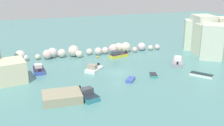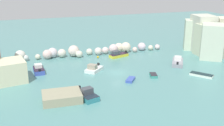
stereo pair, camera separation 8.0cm
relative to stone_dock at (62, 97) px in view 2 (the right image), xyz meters
The scene contains 13 objects.
cove_water 16.07m from the stone_dock, 36.78° to the left, with size 160.00×160.00×0.00m, color teal.
cliff_headland_right 45.63m from the stone_dock, 20.35° to the left, with size 20.60×20.66×9.51m.
rock_breakwater 26.19m from the stone_dock, 67.46° to the left, with size 37.12×3.99×2.76m.
stone_dock is the anchor object (origin of this frame).
channel_buoy 24.16m from the stone_dock, 60.61° to the left, with size 0.50×0.50×0.50m, color gold.
moored_boat_0 14.43m from the stone_dock, 18.42° to the left, with size 2.61×2.87×0.49m.
moored_boat_1 29.62m from the stone_dock, 21.19° to the left, with size 4.98×6.01×1.68m.
moored_boat_2 26.35m from the stone_dock, 50.43° to the left, with size 5.06×3.17×1.65m.
moored_boat_3 14.72m from the stone_dock, 54.95° to the left, with size 4.55×4.63×1.67m.
moored_boat_4 28.14m from the stone_dock, ahead, with size 3.95×4.46×0.53m.
moored_boat_5 15.12m from the stone_dock, 99.56° to the left, with size 2.14×4.10×1.68m.
moored_boat_6 3.93m from the stone_dock, ahead, with size 3.59×5.38×1.88m.
moored_boat_7 19.58m from the stone_dock, 15.55° to the left, with size 1.80×2.50×0.56m.
Camera 2 is at (-17.93, -50.21, 19.33)m, focal length 44.13 mm.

